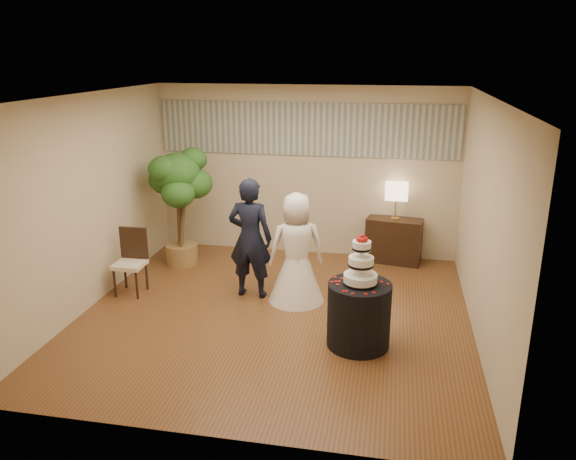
% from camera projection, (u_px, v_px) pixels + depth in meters
% --- Properties ---
extents(floor, '(5.00, 5.00, 0.00)m').
position_uv_depth(floor, '(275.00, 315.00, 7.36)').
color(floor, brown).
rests_on(floor, ground).
extents(ceiling, '(5.00, 5.00, 0.00)m').
position_uv_depth(ceiling, '(273.00, 96.00, 6.51)').
color(ceiling, white).
rests_on(ceiling, wall_back).
extents(wall_back, '(5.00, 0.06, 2.80)m').
position_uv_depth(wall_back, '(306.00, 172.00, 9.27)').
color(wall_back, beige).
rests_on(wall_back, ground).
extents(wall_front, '(5.00, 0.06, 2.80)m').
position_uv_depth(wall_front, '(210.00, 294.00, 4.59)').
color(wall_front, beige).
rests_on(wall_front, ground).
extents(wall_left, '(0.06, 5.00, 2.80)m').
position_uv_depth(wall_left, '(89.00, 203.00, 7.38)').
color(wall_left, beige).
rests_on(wall_left, ground).
extents(wall_right, '(0.06, 5.00, 2.80)m').
position_uv_depth(wall_right, '(485.00, 223.00, 6.49)').
color(wall_right, beige).
rests_on(wall_right, ground).
extents(mural_border, '(4.90, 0.02, 0.85)m').
position_uv_depth(mural_border, '(306.00, 129.00, 9.04)').
color(mural_border, gray).
rests_on(mural_border, wall_back).
extents(groom, '(0.64, 0.44, 1.69)m').
position_uv_depth(groom, '(250.00, 238.00, 7.71)').
color(groom, black).
rests_on(groom, floor).
extents(bride, '(0.97, 0.97, 1.53)m').
position_uv_depth(bride, '(297.00, 248.00, 7.57)').
color(bride, white).
rests_on(bride, floor).
extents(cake_table, '(0.85, 0.85, 0.77)m').
position_uv_depth(cake_table, '(359.00, 315.00, 6.50)').
color(cake_table, black).
rests_on(cake_table, floor).
extents(wedding_cake, '(0.39, 0.39, 0.60)m').
position_uv_depth(wedding_cake, '(361.00, 259.00, 6.29)').
color(wedding_cake, white).
rests_on(wedding_cake, cake_table).
extents(console, '(0.93, 0.52, 0.73)m').
position_uv_depth(console, '(394.00, 241.00, 9.12)').
color(console, black).
rests_on(console, floor).
extents(table_lamp, '(0.35, 0.35, 0.58)m').
position_uv_depth(table_lamp, '(396.00, 202.00, 8.92)').
color(table_lamp, '#D7B78E').
rests_on(table_lamp, console).
extents(ficus_tree, '(0.93, 0.93, 1.91)m').
position_uv_depth(ficus_tree, '(179.00, 207.00, 8.85)').
color(ficus_tree, '#295B1D').
rests_on(ficus_tree, floor).
extents(side_chair, '(0.43, 0.45, 0.93)m').
position_uv_depth(side_chair, '(129.00, 263.00, 7.88)').
color(side_chair, black).
rests_on(side_chair, floor).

